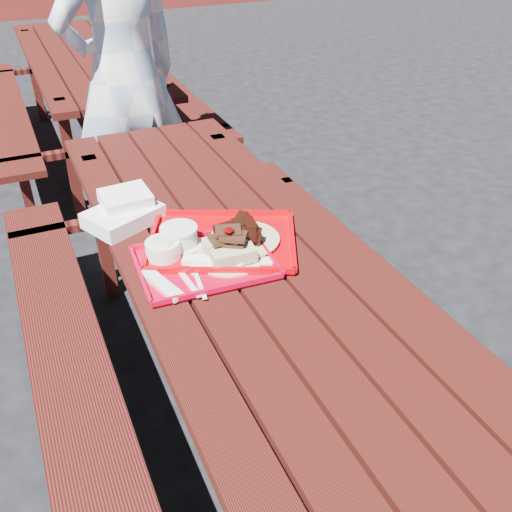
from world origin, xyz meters
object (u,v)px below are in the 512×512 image
object	(u,v)px
far_tray	(220,240)
person	(125,78)
picnic_table_far	(88,81)
picnic_table_near	(238,297)
near_tray	(202,255)

from	to	relation	value
far_tray	person	distance (m)	1.37
far_tray	picnic_table_far	bearing A→B (deg)	89.14
far_tray	person	size ratio (longest dim) A/B	0.31
far_tray	picnic_table_near	bearing A→B (deg)	-50.23
picnic_table_near	person	xyz separation A→B (m)	(-0.01, 1.41, 0.39)
near_tray	person	size ratio (longest dim) A/B	0.23
picnic_table_far	near_tray	world-z (taller)	near_tray
far_tray	person	bearing A→B (deg)	88.69
person	far_tray	bearing A→B (deg)	66.63
picnic_table_near	picnic_table_far	size ratio (longest dim) A/B	1.00
near_tray	far_tray	distance (m)	0.11
picnic_table_far	far_tray	bearing A→B (deg)	-90.86
near_tray	person	distance (m)	1.44
picnic_table_far	person	xyz separation A→B (m)	(-0.01, -1.39, 0.39)
picnic_table_far	near_tray	xyz separation A→B (m)	(-0.13, -2.82, 0.22)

